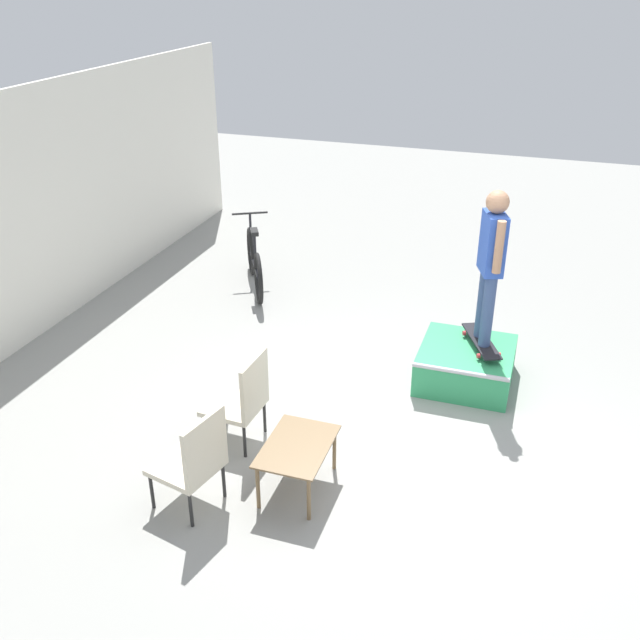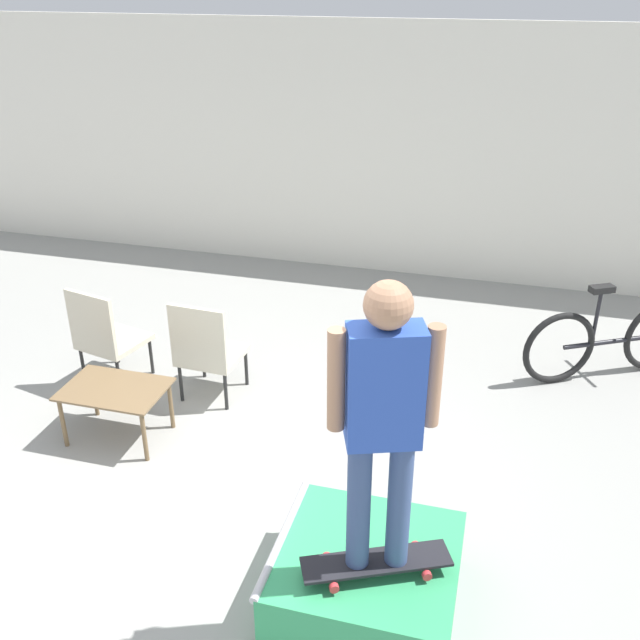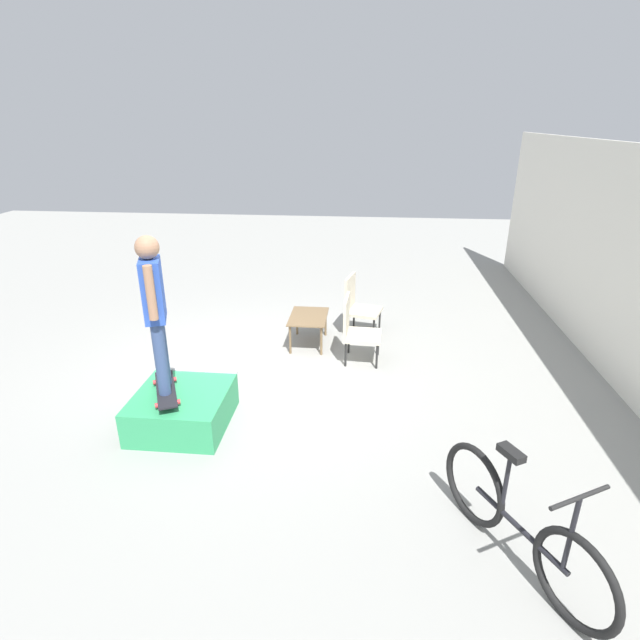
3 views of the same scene
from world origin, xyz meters
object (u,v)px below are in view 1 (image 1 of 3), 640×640
object	(u,v)px
coffee_table	(297,451)
patio_chair_right	(243,398)
skateboard_on_ramp	(481,341)
patio_chair_left	(194,459)
bicycle	(255,263)
person_skater	(491,256)
skate_ramp_box	(466,365)

from	to	relation	value
coffee_table	patio_chair_right	bearing A→B (deg)	56.77
patio_chair_right	skateboard_on_ramp	bearing A→B (deg)	136.42
patio_chair_left	bicycle	size ratio (longest dim) A/B	0.61
bicycle	patio_chair_right	bearing A→B (deg)	172.47
coffee_table	patio_chair_left	world-z (taller)	patio_chair_left
person_skater	bicycle	size ratio (longest dim) A/B	1.09
skate_ramp_box	patio_chair_left	xyz separation A→B (m)	(-2.84, 1.91, 0.30)
person_skater	bicycle	world-z (taller)	person_skater
bicycle	skateboard_on_ramp	bearing A→B (deg)	-143.46
person_skater	patio_chair_left	size ratio (longest dim) A/B	1.77
coffee_table	bicycle	distance (m)	4.48
skateboard_on_ramp	coffee_table	distance (m)	2.74
bicycle	patio_chair_left	bearing A→B (deg)	167.94
coffee_table	person_skater	bearing A→B (deg)	-28.47
skate_ramp_box	person_skater	size ratio (longest dim) A/B	0.63
person_skater	patio_chair_right	distance (m)	2.98
patio_chair_right	patio_chair_left	bearing A→B (deg)	3.05
patio_chair_left	patio_chair_right	bearing A→B (deg)	-167.07
skateboard_on_ramp	person_skater	distance (m)	1.02
patio_chair_left	skateboard_on_ramp	bearing A→B (deg)	158.04
person_skater	patio_chair_left	distance (m)	3.70
patio_chair_left	patio_chair_right	world-z (taller)	same
skateboard_on_ramp	coffee_table	bearing A→B (deg)	126.60
coffee_table	patio_chair_left	bearing A→B (deg)	124.69
skate_ramp_box	bicycle	xyz separation A→B (m)	(1.62, 3.27, 0.18)
skate_ramp_box	patio_chair_right	world-z (taller)	patio_chair_right
skate_ramp_box	bicycle	bearing A→B (deg)	63.63
person_skater	coffee_table	distance (m)	2.95
person_skater	patio_chair_left	world-z (taller)	person_skater
coffee_table	bicycle	size ratio (longest dim) A/B	0.52
skateboard_on_ramp	bicycle	size ratio (longest dim) A/B	0.54
skate_ramp_box	coffee_table	xyz separation A→B (m)	(-2.33, 1.17, 0.20)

